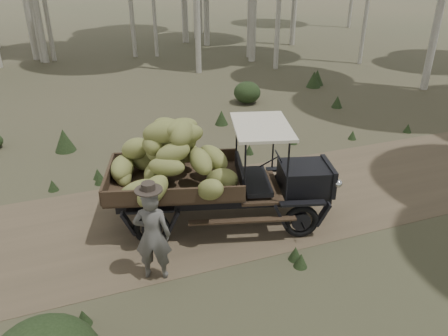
# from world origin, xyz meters

# --- Properties ---
(ground) EXTENTS (120.00, 120.00, 0.00)m
(ground) POSITION_xyz_m (0.00, 0.00, 0.00)
(ground) COLOR #473D2B
(ground) RESTS_ON ground
(dirt_track) EXTENTS (70.00, 4.00, 0.01)m
(dirt_track) POSITION_xyz_m (0.00, 0.00, 0.00)
(dirt_track) COLOR brown
(dirt_track) RESTS_ON ground
(banana_truck) EXTENTS (5.14, 2.90, 2.54)m
(banana_truck) POSITION_xyz_m (-2.33, -0.26, 1.46)
(banana_truck) COLOR black
(banana_truck) RESTS_ON ground
(farmer) EXTENTS (0.77, 0.64, 1.97)m
(farmer) POSITION_xyz_m (-3.55, -1.76, 0.93)
(farmer) COLOR #514E4A
(farmer) RESTS_ON ground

